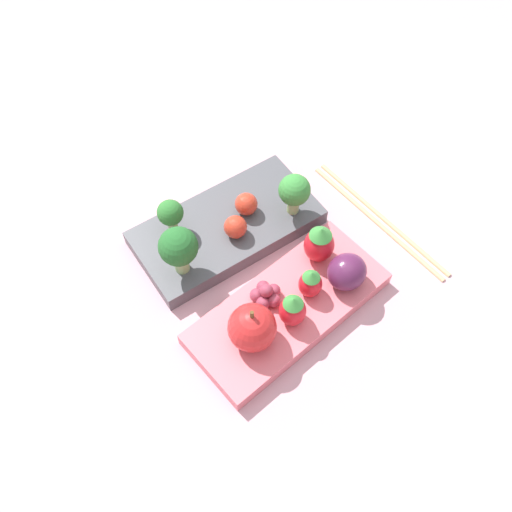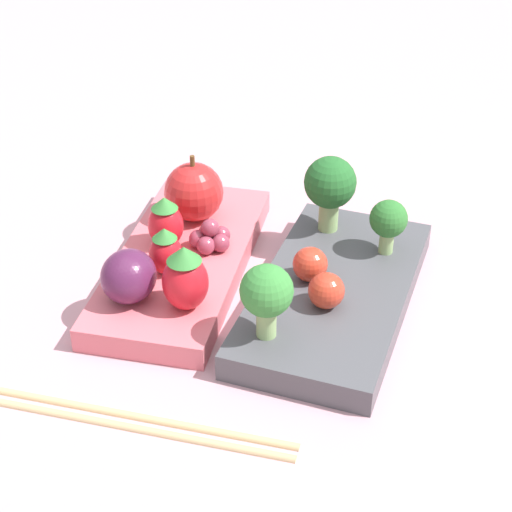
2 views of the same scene
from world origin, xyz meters
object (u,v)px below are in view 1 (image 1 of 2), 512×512
at_px(cherry_tomato_1, 246,204).
at_px(strawberry_2, 293,310).
at_px(bento_box_savoury, 227,227).
at_px(plum, 347,272).
at_px(chopsticks_pair, 379,218).
at_px(strawberry_0, 310,283).
at_px(broccoli_floret_1, 170,214).
at_px(grape_cluster, 266,295).
at_px(bento_box_fruit, 288,308).
at_px(broccoli_floret_0, 178,248).
at_px(broccoli_floret_2, 294,191).
at_px(cherry_tomato_0, 235,227).
at_px(strawberry_1, 319,243).
at_px(apple, 252,328).

bearing_deg(cherry_tomato_1, strawberry_2, -105.52).
xyz_separation_m(bento_box_savoury, cherry_tomato_1, (0.03, 0.00, 0.02)).
xyz_separation_m(plum, chopsticks_pair, (0.10, 0.05, -0.04)).
bearing_deg(bento_box_savoury, strawberry_2, -94.62).
xyz_separation_m(cherry_tomato_1, strawberry_0, (-0.00, -0.13, 0.00)).
distance_m(broccoli_floret_1, grape_cluster, 0.14).
distance_m(bento_box_fruit, chopsticks_pair, 0.17).
distance_m(bento_box_fruit, broccoli_floret_0, 0.13).
xyz_separation_m(broccoli_floret_2, grape_cluster, (-0.09, -0.08, -0.03)).
xyz_separation_m(broccoli_floret_0, chopsticks_pair, (0.23, -0.06, -0.06)).
xyz_separation_m(cherry_tomato_0, strawberry_1, (0.06, -0.07, 0.01)).
xyz_separation_m(broccoli_floret_1, strawberry_0, (0.08, -0.15, -0.01)).
relative_size(broccoli_floret_1, broccoli_floret_2, 0.81).
relative_size(strawberry_2, plum, 1.00).
relative_size(bento_box_fruit, apple, 3.98).
height_order(apple, strawberry_1, apple).
relative_size(broccoli_floret_0, strawberry_1, 1.25).
bearing_deg(strawberry_1, apple, -160.49).
bearing_deg(chopsticks_pair, grape_cluster, -174.05).
bearing_deg(broccoli_floret_2, chopsticks_pair, -33.74).
xyz_separation_m(bento_box_fruit, broccoli_floret_0, (-0.07, 0.10, 0.05)).
bearing_deg(strawberry_0, plum, -15.97).
xyz_separation_m(broccoli_floret_1, broccoli_floret_2, (0.13, -0.06, 0.01)).
relative_size(broccoli_floret_1, strawberry_2, 1.04).
bearing_deg(broccoli_floret_0, chopsticks_pair, -15.09).
bearing_deg(plum, chopsticks_pair, 26.86).
height_order(cherry_tomato_1, strawberry_1, strawberry_1).
bearing_deg(broccoli_floret_1, broccoli_floret_2, -23.81).
bearing_deg(cherry_tomato_0, broccoli_floret_2, -7.86).
xyz_separation_m(strawberry_1, chopsticks_pair, (0.10, 0.01, -0.04)).
bearing_deg(apple, bento_box_fruit, 11.05).
bearing_deg(bento_box_savoury, broccoli_floret_2, -22.13).
bearing_deg(bento_box_fruit, strawberry_0, -1.12).
height_order(apple, strawberry_2, apple).
relative_size(broccoli_floret_0, plum, 1.48).
height_order(cherry_tomato_1, apple, apple).
height_order(strawberry_0, strawberry_2, strawberry_2).
xyz_separation_m(cherry_tomato_0, plum, (0.06, -0.12, 0.00)).
distance_m(bento_box_fruit, broccoli_floret_1, 0.16).
bearing_deg(cherry_tomato_1, plum, -75.75).
bearing_deg(cherry_tomato_0, strawberry_2, -95.29).
distance_m(apple, strawberry_0, 0.08).
bearing_deg(broccoli_floret_1, strawberry_2, -75.52).
distance_m(bento_box_savoury, cherry_tomato_1, 0.04).
relative_size(bento_box_savoury, strawberry_2, 4.93).
distance_m(broccoli_floret_1, strawberry_1, 0.17).
relative_size(broccoli_floret_2, strawberry_0, 1.43).
distance_m(apple, chopsticks_pair, 0.23).
height_order(broccoli_floret_1, plum, broccoli_floret_1).
xyz_separation_m(strawberry_2, chopsticks_pair, (0.17, 0.05, -0.04)).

